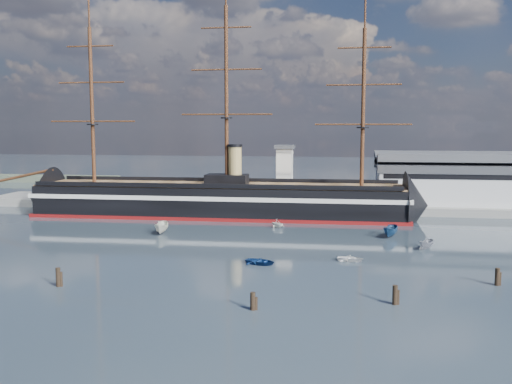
# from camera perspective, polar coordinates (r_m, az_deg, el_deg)

# --- Properties ---
(ground) EXTENTS (600.00, 600.00, 0.00)m
(ground) POSITION_cam_1_polar(r_m,az_deg,el_deg) (117.59, -0.39, -4.07)
(ground) COLOR #1E2C37
(ground) RESTS_ON ground
(quay) EXTENTS (180.00, 18.00, 2.00)m
(quay) POSITION_cam_1_polar(r_m,az_deg,el_deg) (151.81, 5.61, -1.69)
(quay) COLOR slate
(quay) RESTS_ON ground
(warehouse) EXTENTS (63.00, 21.00, 11.60)m
(warehouse) POSITION_cam_1_polar(r_m,az_deg,el_deg) (159.36, 23.23, 1.09)
(warehouse) COLOR #B7BABC
(warehouse) RESTS_ON ground
(quay_tower) EXTENTS (5.00, 5.00, 15.00)m
(quay_tower) POSITION_cam_1_polar(r_m,az_deg,el_deg) (148.34, 2.88, 1.93)
(quay_tower) COLOR silver
(quay_tower) RESTS_ON ground
(warship) EXTENTS (113.03, 17.95, 53.94)m
(warship) POSITION_cam_1_polar(r_m,az_deg,el_deg) (138.98, -4.42, -0.76)
(warship) COLOR black
(warship) RESTS_ON ground
(motorboat_a) EXTENTS (7.62, 3.63, 2.93)m
(motorboat_a) POSITION_cam_1_polar(r_m,az_deg,el_deg) (117.94, -9.39, -4.13)
(motorboat_a) COLOR silver
(motorboat_a) RESTS_ON ground
(motorboat_b) EXTENTS (2.05, 3.26, 1.42)m
(motorboat_b) POSITION_cam_1_polar(r_m,az_deg,el_deg) (90.80, 0.43, -7.26)
(motorboat_b) COLOR navy
(motorboat_b) RESTS_ON ground
(motorboat_c) EXTENTS (5.36, 4.22, 2.05)m
(motorboat_c) POSITION_cam_1_polar(r_m,az_deg,el_deg) (106.34, 16.65, -5.49)
(motorboat_c) COLOR gray
(motorboat_c) RESTS_ON ground
(motorboat_d) EXTENTS (5.65, 5.96, 2.10)m
(motorboat_d) POSITION_cam_1_polar(r_m,az_deg,el_deg) (123.30, 2.14, -3.58)
(motorboat_d) COLOR silver
(motorboat_d) RESTS_ON ground
(motorboat_e) EXTENTS (1.39, 2.74, 1.23)m
(motorboat_e) POSITION_cam_1_polar(r_m,az_deg,el_deg) (94.22, 9.40, -6.84)
(motorboat_e) COLOR white
(motorboat_e) RESTS_ON ground
(motorboat_f) EXTENTS (7.54, 4.70, 2.83)m
(motorboat_f) POSITION_cam_1_polar(r_m,az_deg,el_deg) (115.91, 13.32, -4.41)
(motorboat_f) COLOR navy
(motorboat_f) RESTS_ON ground
(piling_near_left) EXTENTS (0.64, 0.64, 3.31)m
(piling_near_left) POSITION_cam_1_polar(r_m,az_deg,el_deg) (83.20, -19.14, -8.92)
(piling_near_left) COLOR black
(piling_near_left) RESTS_ON ground
(piling_near_mid) EXTENTS (0.64, 0.64, 2.85)m
(piling_near_mid) POSITION_cam_1_polar(r_m,az_deg,el_deg) (69.14, -0.32, -11.71)
(piling_near_mid) COLOR black
(piling_near_mid) RESTS_ON ground
(piling_near_right) EXTENTS (0.64, 0.64, 3.11)m
(piling_near_right) POSITION_cam_1_polar(r_m,az_deg,el_deg) (73.12, 13.70, -10.88)
(piling_near_right) COLOR black
(piling_near_right) RESTS_ON ground
(piling_far_right) EXTENTS (0.64, 0.64, 3.12)m
(piling_far_right) POSITION_cam_1_polar(r_m,az_deg,el_deg) (85.86, 22.94, -8.60)
(piling_far_right) COLOR black
(piling_far_right) RESTS_ON ground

